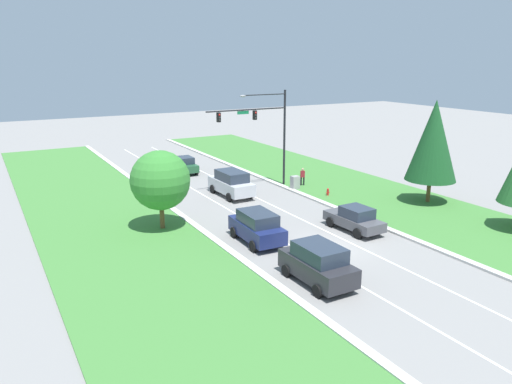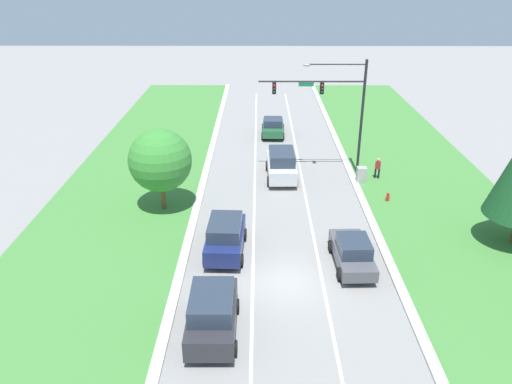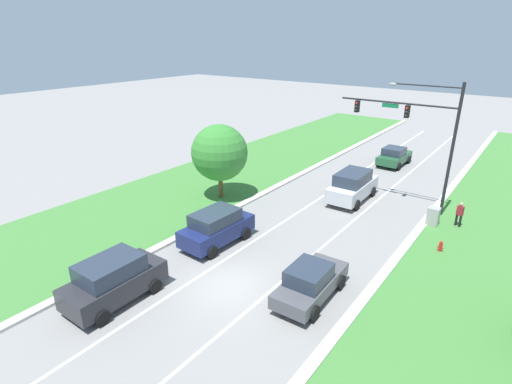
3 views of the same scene
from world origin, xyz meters
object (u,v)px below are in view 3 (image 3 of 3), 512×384
at_px(traffic_signal_mast, 420,127).
at_px(graphite_sedan, 310,282).
at_px(oak_near_left_tree, 220,153).
at_px(pedestrian, 460,214).
at_px(forest_sedan, 394,156).
at_px(navy_suv, 217,227).
at_px(silver_suv, 352,186).
at_px(fire_hydrant, 440,247).
at_px(charcoal_suv, 114,280).
at_px(utility_cabinet, 433,217).

height_order(traffic_signal_mast, graphite_sedan, traffic_signal_mast).
bearing_deg(graphite_sedan, oak_near_left_tree, 147.26).
height_order(pedestrian, oak_near_left_tree, oak_near_left_tree).
distance_m(forest_sedan, graphite_sedan, 22.71).
height_order(navy_suv, silver_suv, silver_suv).
distance_m(graphite_sedan, fire_hydrant, 8.86).
distance_m(traffic_signal_mast, forest_sedan, 11.31).
relative_size(forest_sedan, oak_near_left_tree, 0.79).
relative_size(forest_sedan, charcoal_suv, 0.95).
bearing_deg(pedestrian, fire_hydrant, 108.61).
relative_size(utility_cabinet, pedestrian, 0.74).
bearing_deg(navy_suv, fire_hydrant, 33.90).
xyz_separation_m(charcoal_suv, utility_cabinet, (9.63, 16.59, -0.46)).
height_order(charcoal_suv, fire_hydrant, charcoal_suv).
xyz_separation_m(forest_sedan, pedestrian, (7.62, -10.45, 0.08)).
xyz_separation_m(forest_sedan, fire_hydrant, (7.51, -14.43, -0.52)).
relative_size(traffic_signal_mast, graphite_sedan, 1.92).
bearing_deg(forest_sedan, oak_near_left_tree, -114.48).
bearing_deg(pedestrian, charcoal_suv, 77.81).
bearing_deg(pedestrian, oak_near_left_tree, 38.82).
bearing_deg(traffic_signal_mast, utility_cabinet, -43.30).
relative_size(graphite_sedan, utility_cabinet, 3.62).
height_order(navy_suv, fire_hydrant, navy_suv).
distance_m(forest_sedan, silver_suv, 10.29).
relative_size(fire_hydrant, oak_near_left_tree, 0.13).
bearing_deg(oak_near_left_tree, charcoal_suv, -70.64).
bearing_deg(navy_suv, silver_suv, 73.80).
height_order(traffic_signal_mast, fire_hydrant, traffic_signal_mast).
height_order(graphite_sedan, charcoal_suv, charcoal_suv).
bearing_deg(fire_hydrant, oak_near_left_tree, -175.50).
bearing_deg(charcoal_suv, utility_cabinet, 59.40).
distance_m(traffic_signal_mast, silver_suv, 6.09).
bearing_deg(oak_near_left_tree, graphite_sedan, -30.89).
relative_size(forest_sedan, silver_suv, 0.86).
bearing_deg(traffic_signal_mast, navy_suv, -122.15).
bearing_deg(navy_suv, traffic_signal_mast, 60.00).
height_order(graphite_sedan, silver_suv, silver_suv).
bearing_deg(charcoal_suv, graphite_sedan, 37.05).
xyz_separation_m(graphite_sedan, charcoal_suv, (-7.05, -5.41, 0.22)).
bearing_deg(fire_hydrant, graphite_sedan, -115.58).
bearing_deg(silver_suv, pedestrian, -2.53).
height_order(silver_suv, charcoal_suv, silver_suv).
relative_size(pedestrian, fire_hydrant, 2.41).
distance_m(traffic_signal_mast, pedestrian, 6.03).
bearing_deg(pedestrian, silver_suv, 18.70).
xyz_separation_m(traffic_signal_mast, oak_near_left_tree, (-11.85, -6.35, -2.30)).
bearing_deg(silver_suv, graphite_sedan, -75.83).
distance_m(silver_suv, fire_hydrant, 8.29).
relative_size(traffic_signal_mast, charcoal_suv, 1.92).
height_order(navy_suv, utility_cabinet, navy_suv).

